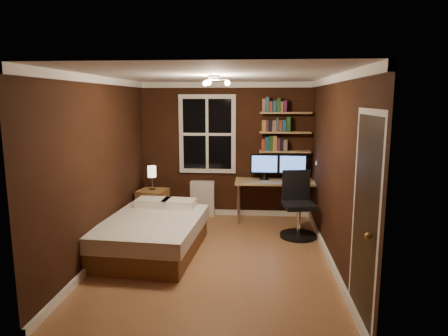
# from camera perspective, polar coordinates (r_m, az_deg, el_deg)

# --- Properties ---
(floor) EXTENTS (4.20, 4.20, 0.00)m
(floor) POSITION_cam_1_polar(r_m,az_deg,el_deg) (5.77, -1.25, -12.52)
(floor) COLOR #8F5D39
(floor) RESTS_ON ground
(wall_back) EXTENTS (3.20, 0.04, 2.50)m
(wall_back) POSITION_cam_1_polar(r_m,az_deg,el_deg) (7.49, 0.31, 2.58)
(wall_back) COLOR black
(wall_back) RESTS_ON ground
(wall_left) EXTENTS (0.04, 4.20, 2.50)m
(wall_left) POSITION_cam_1_polar(r_m,az_deg,el_deg) (5.81, -17.22, 0.01)
(wall_left) COLOR black
(wall_left) RESTS_ON ground
(wall_right) EXTENTS (0.04, 4.20, 2.50)m
(wall_right) POSITION_cam_1_polar(r_m,az_deg,el_deg) (5.50, 15.52, -0.44)
(wall_right) COLOR black
(wall_right) RESTS_ON ground
(ceiling) EXTENTS (3.20, 4.20, 0.02)m
(ceiling) POSITION_cam_1_polar(r_m,az_deg,el_deg) (5.35, -1.36, 13.09)
(ceiling) COLOR white
(ceiling) RESTS_ON wall_back
(window) EXTENTS (1.06, 0.06, 1.46)m
(window) POSITION_cam_1_polar(r_m,az_deg,el_deg) (7.46, -2.40, 4.86)
(window) COLOR white
(window) RESTS_ON wall_back
(door) EXTENTS (0.03, 0.82, 2.05)m
(door) POSITION_cam_1_polar(r_m,az_deg,el_deg) (4.08, 19.36, -7.43)
(door) COLOR black
(door) RESTS_ON ground
(door_knob) EXTENTS (0.06, 0.06, 0.06)m
(door_knob) POSITION_cam_1_polar(r_m,az_deg,el_deg) (3.80, 19.90, -9.12)
(door_knob) COLOR #B6863F
(door_knob) RESTS_ON door
(ceiling_fixture) EXTENTS (0.44, 0.44, 0.18)m
(ceiling_fixture) POSITION_cam_1_polar(r_m,az_deg,el_deg) (5.24, -1.47, 12.06)
(ceiling_fixture) COLOR beige
(ceiling_fixture) RESTS_ON ceiling
(bookshelf_lower) EXTENTS (0.92, 0.22, 0.03)m
(bookshelf_lower) POSITION_cam_1_polar(r_m,az_deg,el_deg) (7.37, 8.65, 2.35)
(bookshelf_lower) COLOR tan
(bookshelf_lower) RESTS_ON wall_back
(books_row_lower) EXTENTS (0.42, 0.16, 0.23)m
(books_row_lower) POSITION_cam_1_polar(r_m,az_deg,el_deg) (7.36, 8.68, 3.35)
(books_row_lower) COLOR #9A381C
(books_row_lower) RESTS_ON bookshelf_lower
(bookshelf_middle) EXTENTS (0.92, 0.22, 0.03)m
(bookshelf_middle) POSITION_cam_1_polar(r_m,az_deg,el_deg) (7.34, 8.72, 5.06)
(bookshelf_middle) COLOR tan
(bookshelf_middle) RESTS_ON wall_back
(books_row_middle) EXTENTS (0.48, 0.16, 0.23)m
(books_row_middle) POSITION_cam_1_polar(r_m,az_deg,el_deg) (7.33, 8.75, 6.07)
(books_row_middle) COLOR navy
(books_row_middle) RESTS_ON bookshelf_middle
(bookshelf_upper) EXTENTS (0.92, 0.22, 0.03)m
(bookshelf_upper) POSITION_cam_1_polar(r_m,az_deg,el_deg) (7.32, 8.79, 7.79)
(bookshelf_upper) COLOR tan
(bookshelf_upper) RESTS_ON wall_back
(books_row_upper) EXTENTS (0.42, 0.16, 0.23)m
(books_row_upper) POSITION_cam_1_polar(r_m,az_deg,el_deg) (7.31, 8.82, 8.81)
(books_row_upper) COLOR #255323
(books_row_upper) RESTS_ON bookshelf_upper
(bed) EXTENTS (1.45, 1.92, 0.62)m
(bed) POSITION_cam_1_polar(r_m,az_deg,el_deg) (5.93, -10.10, -9.31)
(bed) COLOR brown
(bed) RESTS_ON ground
(nightstand) EXTENTS (0.55, 0.55, 0.59)m
(nightstand) POSITION_cam_1_polar(r_m,az_deg,el_deg) (7.32, -10.12, -5.37)
(nightstand) COLOR brown
(nightstand) RESTS_ON ground
(bedside_lamp) EXTENTS (0.15, 0.15, 0.44)m
(bedside_lamp) POSITION_cam_1_polar(r_m,az_deg,el_deg) (7.20, -10.24, -1.42)
(bedside_lamp) COLOR #F8E8CE
(bedside_lamp) RESTS_ON nightstand
(radiator) EXTENTS (0.45, 0.16, 0.67)m
(radiator) POSITION_cam_1_polar(r_m,az_deg,el_deg) (7.59, -3.10, -4.37)
(radiator) COLOR silver
(radiator) RESTS_ON ground
(desk) EXTENTS (1.56, 0.59, 0.74)m
(desk) POSITION_cam_1_polar(r_m,az_deg,el_deg) (7.27, 7.82, -2.28)
(desk) COLOR tan
(desk) RESTS_ON ground
(monitor_left) EXTENTS (0.51, 0.12, 0.47)m
(monitor_left) POSITION_cam_1_polar(r_m,az_deg,el_deg) (7.28, 5.79, 0.15)
(monitor_left) COLOR black
(monitor_left) RESTS_ON desk
(monitor_right) EXTENTS (0.51, 0.12, 0.47)m
(monitor_right) POSITION_cam_1_polar(r_m,az_deg,el_deg) (7.31, 9.77, 0.10)
(monitor_right) COLOR black
(monitor_right) RESTS_ON desk
(desk_lamp) EXTENTS (0.14, 0.32, 0.44)m
(desk_lamp) POSITION_cam_1_polar(r_m,az_deg,el_deg) (7.12, 13.18, -0.41)
(desk_lamp) COLOR silver
(desk_lamp) RESTS_ON desk
(office_chair) EXTENTS (0.58, 0.58, 1.06)m
(office_chair) POSITION_cam_1_polar(r_m,az_deg,el_deg) (6.56, 10.50, -6.12)
(office_chair) COLOR black
(office_chair) RESTS_ON ground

